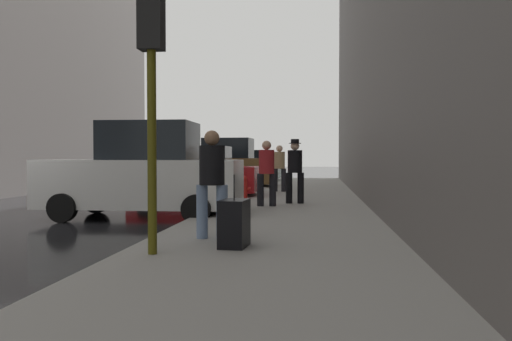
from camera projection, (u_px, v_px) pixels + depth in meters
The scene contains 13 objects.
ground_plane at pixel (10, 222), 10.93m from camera, with size 120.00×120.00×0.00m, color black.
sidewalk at pixel (283, 223), 10.21m from camera, with size 4.00×40.00×0.15m, color gray.
parked_white_van at pixel (144, 174), 11.68m from camera, with size 4.65×2.16×2.25m.
parked_red_hatchback at pixel (196, 174), 16.83m from camera, with size 4.25×2.15×1.79m.
parked_bronze_suv at pixel (225, 166), 22.07m from camera, with size 4.66×2.18×2.25m.
parked_dark_green_sedan at pixel (243, 167), 27.42m from camera, with size 4.26×2.17×1.79m.
fire_hydrant at pixel (244, 187), 15.36m from camera, with size 0.42×0.22×0.70m.
traffic_light at pixel (152, 57), 6.57m from camera, with size 0.32×0.32×3.60m.
pedestrian_in_jeans at pixel (212, 178), 7.87m from camera, with size 0.50×0.41×1.71m.
pedestrian_in_tan_coat at pixel (279, 166), 18.43m from camera, with size 0.52×0.45×1.71m.
pedestrian_in_red_jacket at pixel (267, 170), 13.01m from camera, with size 0.52×0.45×1.71m.
pedestrian_with_fedora at pixel (295, 168), 13.77m from camera, with size 0.51×0.42×1.78m.
rolling_suitcase at pixel (234, 223), 7.14m from camera, with size 0.41×0.59×1.04m.
Camera 1 is at (6.66, -10.17, 1.45)m, focal length 35.00 mm.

